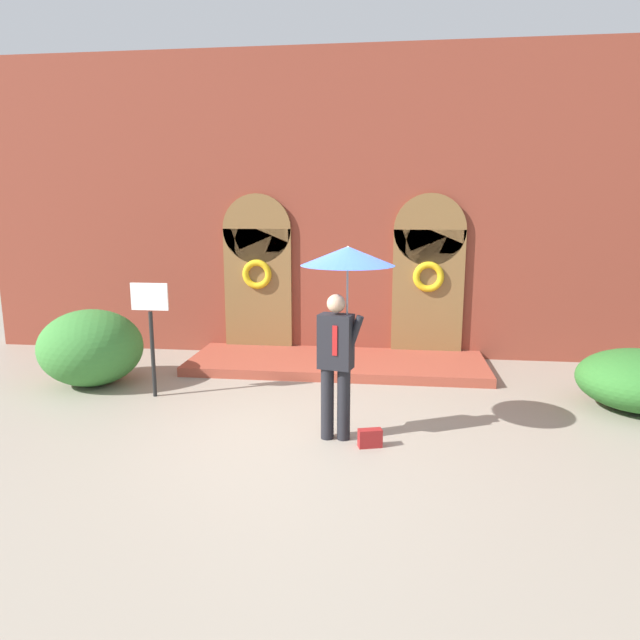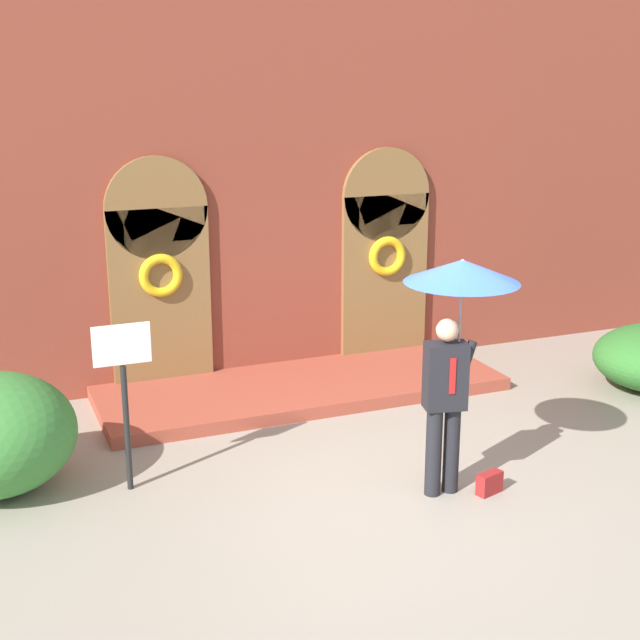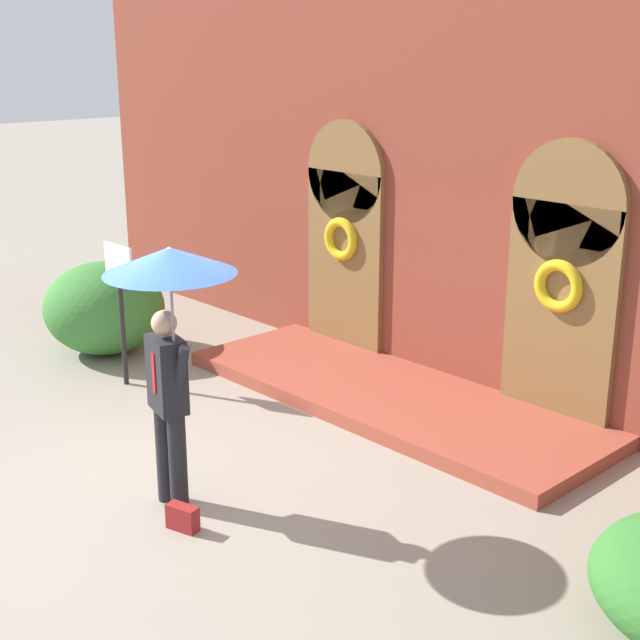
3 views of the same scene
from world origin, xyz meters
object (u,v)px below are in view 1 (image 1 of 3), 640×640
Objects in this scene: handbag at (370,438)px; person_with_umbrella at (345,285)px; sign_post at (151,321)px; shrub_left at (91,347)px.

person_with_umbrella is at bearing 132.65° from handbag.
sign_post is 1.06× the size of shrub_left.
handbag is at bearing -23.88° from sign_post.
handbag is 0.17× the size of shrub_left.
sign_post is 1.42m from shrub_left.
person_with_umbrella is 1.46× the size of shrub_left.
shrub_left is at bearing 157.73° from person_with_umbrella.
handbag is 0.16× the size of sign_post.
sign_post is (-3.29, 1.46, 1.05)m from handbag.
handbag is (0.34, -0.20, -1.80)m from person_with_umbrella.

